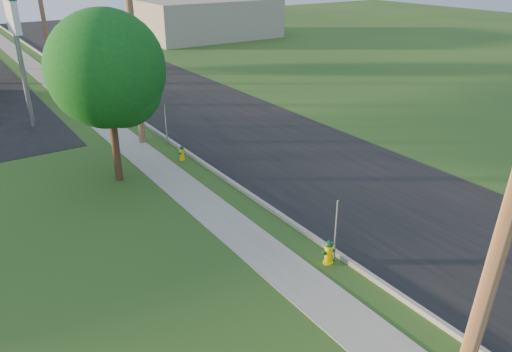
{
  "coord_description": "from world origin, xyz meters",
  "views": [
    {
      "loc": [
        -8.61,
        -4.95,
        8.32
      ],
      "look_at": [
        0.0,
        8.0,
        1.4
      ],
      "focal_mm": 35.0,
      "sensor_mm": 36.0,
      "label": 1
    }
  ],
  "objects": [
    {
      "name": "road",
      "position": [
        4.5,
        10.0,
        0.01
      ],
      "size": [
        8.0,
        120.0,
        0.02
      ],
      "primitive_type": "cube",
      "color": "black",
      "rests_on": "ground"
    },
    {
      "name": "sign_post_mid",
      "position": [
        0.25,
        16.0,
        1.0
      ],
      "size": [
        0.05,
        0.04,
        2.0
      ],
      "primitive_type": "cube",
      "color": "gray",
      "rests_on": "ground"
    },
    {
      "name": "utility_pole_far",
      "position": [
        -0.6,
        35.0,
        4.8
      ],
      "size": [
        1.4,
        0.32,
        9.5
      ],
      "color": "brown",
      "rests_on": "ground"
    },
    {
      "name": "distant_building",
      "position": [
        18.0,
        45.0,
        2.0
      ],
      "size": [
        14.0,
        10.0,
        4.0
      ],
      "primitive_type": "cube",
      "color": "gray",
      "rests_on": "ground"
    },
    {
      "name": "hydrant_far",
      "position": [
        0.13,
        26.16,
        0.41
      ],
      "size": [
        0.43,
        0.38,
        0.83
      ],
      "color": "yellow",
      "rests_on": "ground"
    },
    {
      "name": "ground_plane",
      "position": [
        0.0,
        0.0,
        0.0
      ],
      "size": [
        140.0,
        140.0,
        0.0
      ],
      "primitive_type": "plane",
      "color": "#26491D",
      "rests_on": "ground"
    },
    {
      "name": "sign_post_far",
      "position": [
        0.25,
        28.2,
        1.0
      ],
      "size": [
        0.05,
        0.04,
        2.0
      ],
      "primitive_type": "cube",
      "color": "gray",
      "rests_on": "ground"
    },
    {
      "name": "sidewalk",
      "position": [
        -1.25,
        10.0,
        0.01
      ],
      "size": [
        1.5,
        120.0,
        0.03
      ],
      "primitive_type": "cube",
      "color": "gray",
      "rests_on": "ground"
    },
    {
      "name": "curb",
      "position": [
        0.5,
        10.0,
        0.07
      ],
      "size": [
        0.15,
        120.0,
        0.15
      ],
      "primitive_type": "cube",
      "color": "gray",
      "rests_on": "ground"
    },
    {
      "name": "tree_verge",
      "position": [
        -2.95,
        13.32,
        4.29
      ],
      "size": [
        4.39,
        4.39,
        6.66
      ],
      "color": "#3D2715",
      "rests_on": "ground"
    },
    {
      "name": "hydrant_mid",
      "position": [
        -0.01,
        13.89,
        0.33
      ],
      "size": [
        0.35,
        0.31,
        0.67
      ],
      "color": "yellow",
      "rests_on": "ground"
    },
    {
      "name": "utility_pole_mid",
      "position": [
        -0.6,
        17.0,
        4.95
      ],
      "size": [
        1.4,
        0.32,
        9.8
      ],
      "color": "brown",
      "rests_on": "ground"
    },
    {
      "name": "hydrant_near",
      "position": [
        0.0,
        4.18,
        0.38
      ],
      "size": [
        0.41,
        0.36,
        0.79
      ],
      "color": "#FFDA00",
      "rests_on": "ground"
    },
    {
      "name": "price_pylon",
      "position": [
        -4.5,
        22.5,
        5.43
      ],
      "size": [
        0.34,
        2.04,
        6.85
      ],
      "color": "gray",
      "rests_on": "ground"
    },
    {
      "name": "sign_post_near",
      "position": [
        0.25,
        4.2,
        1.0
      ],
      "size": [
        0.05,
        0.04,
        2.0
      ],
      "primitive_type": "cube",
      "color": "gray",
      "rests_on": "ground"
    }
  ]
}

